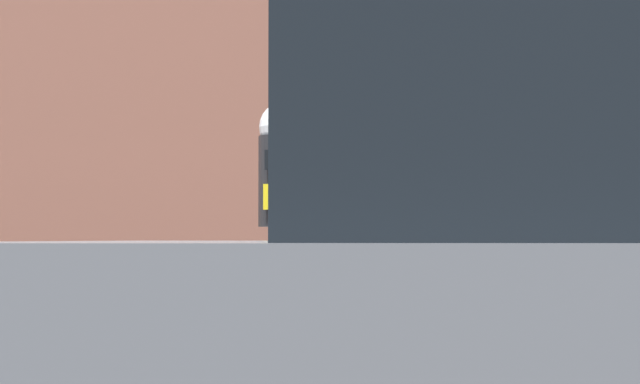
{
  "coord_description": "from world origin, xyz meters",
  "views": [
    {
      "loc": [
        0.23,
        -3.34,
        1.15
      ],
      "look_at": [
        -0.07,
        0.41,
        1.32
      ],
      "focal_mm": 60.49,
      "sensor_mm": 36.0,
      "label": 1
    }
  ],
  "objects": [
    {
      "name": "parking_meter",
      "position": [
        -0.21,
        0.49,
        1.26
      ],
      "size": [
        0.19,
        0.2,
        1.51
      ],
      "rotation": [
        0.0,
        0.0,
        3.06
      ],
      "color": "slate",
      "rests_on": "sidewalk_curb"
    },
    {
      "name": "pedestrian_at_meter",
      "position": [
        0.28,
        0.55,
        1.12
      ],
      "size": [
        0.63,
        0.63,
        1.72
      ],
      "rotation": [
        0.0,
        0.0,
        -3.04
      ],
      "color": "#1E233F",
      "rests_on": "sidewalk_curb"
    },
    {
      "name": "backdrop_wall",
      "position": [
        0.0,
        6.52,
        1.97
      ],
      "size": [
        32.0,
        0.5,
        3.94
      ],
      "primitive_type": "cube",
      "color": "brown",
      "rests_on": "ground"
    },
    {
      "name": "background_railing",
      "position": [
        -0.0,
        3.2,
        0.85
      ],
      "size": [
        24.06,
        0.06,
        1.0
      ],
      "color": "#1E602D",
      "rests_on": "sidewalk_curb"
    }
  ]
}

